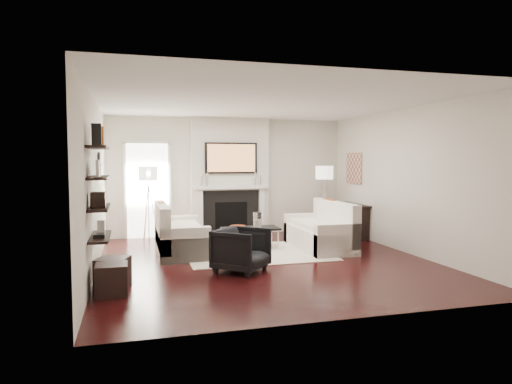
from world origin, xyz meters
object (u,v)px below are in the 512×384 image
object	(u,v)px
armchair	(241,248)
lamp_left_shade	(148,173)
ottoman_near	(113,272)
loveseat_left_base	(181,242)
loveseat_right_base	(319,238)
lamp_right_shade	(324,173)
coffee_table	(250,229)

from	to	relation	value
armchair	lamp_left_shade	xyz separation A→B (m)	(-1.28, 3.15, 1.08)
ottoman_near	loveseat_left_base	bearing A→B (deg)	60.73
loveseat_left_base	lamp_left_shade	size ratio (longest dim) A/B	4.50
loveseat_right_base	lamp_left_shade	xyz separation A→B (m)	(-3.18, 1.79, 1.24)
ottoman_near	lamp_left_shade	bearing A→B (deg)	80.03
armchair	lamp_right_shade	bearing A→B (deg)	-1.01
lamp_left_shade	ottoman_near	bearing A→B (deg)	-99.97
lamp_left_shade	ottoman_near	xyz separation A→B (m)	(-0.62, -3.53, -1.25)
loveseat_right_base	coffee_table	distance (m)	1.36
loveseat_left_base	armchair	size ratio (longest dim) A/B	2.43
loveseat_left_base	coffee_table	xyz separation A→B (m)	(1.36, 0.05, 0.19)
lamp_left_shade	ottoman_near	world-z (taller)	lamp_left_shade
loveseat_left_base	loveseat_right_base	world-z (taller)	same
loveseat_left_base	lamp_right_shade	world-z (taller)	lamp_right_shade
loveseat_right_base	ottoman_near	world-z (taller)	loveseat_right_base
loveseat_left_base	ottoman_near	size ratio (longest dim) A/B	4.50
armchair	loveseat_right_base	bearing A→B (deg)	-12.05
coffee_table	ottoman_near	distance (m)	3.25
lamp_left_shade	lamp_right_shade	size ratio (longest dim) A/B	1.00
coffee_table	lamp_left_shade	distance (m)	2.59
loveseat_left_base	ottoman_near	world-z (taller)	loveseat_left_base
loveseat_right_base	lamp_left_shade	world-z (taller)	lamp_left_shade
loveseat_right_base	ottoman_near	bearing A→B (deg)	-155.46
lamp_right_shade	coffee_table	bearing A→B (deg)	-152.23
loveseat_left_base	lamp_right_shade	bearing A→B (deg)	18.25
coffee_table	ottoman_near	xyz separation A→B (m)	(-2.49, -2.08, -0.20)
loveseat_left_base	armchair	xyz separation A→B (m)	(0.77, -1.65, 0.16)
loveseat_right_base	armchair	world-z (taller)	armchair
lamp_right_shade	ottoman_near	world-z (taller)	lamp_right_shade
armchair	ottoman_near	size ratio (longest dim) A/B	1.85
lamp_right_shade	loveseat_left_base	bearing A→B (deg)	-161.75
loveseat_left_base	ottoman_near	distance (m)	2.33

